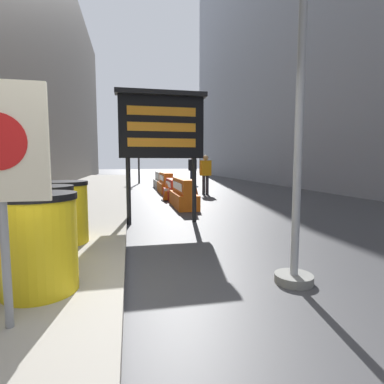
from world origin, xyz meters
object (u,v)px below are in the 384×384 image
(traffic_cone_near, at_px, (163,184))
(traffic_light_near_curb, at_px, (138,142))
(traffic_cone_far, at_px, (167,191))
(pedestrian_passerby, at_px, (205,171))
(jersey_barrier_orange_far, at_px, (183,194))
(pedestrian_worker, at_px, (193,168))
(jersey_barrier_orange_near, at_px, (166,184))
(message_board, at_px, (162,127))
(barrel_drum_foreground, at_px, (39,243))
(jersey_barrier_white, at_px, (160,181))
(barrel_drum_middle, at_px, (44,224))
(jersey_barrier_red_striped, at_px, (173,190))
(barrel_drum_back, at_px, (64,212))
(traffic_cone_mid, at_px, (194,188))

(traffic_cone_near, bearing_deg, traffic_light_near_curb, 103.98)
(traffic_cone_far, height_order, pedestrian_passerby, pedestrian_passerby)
(jersey_barrier_orange_far, xyz_separation_m, pedestrian_worker, (2.22, 9.12, 0.68))
(jersey_barrier_orange_far, relative_size, pedestrian_passerby, 1.22)
(jersey_barrier_orange_near, distance_m, traffic_light_near_curb, 6.62)
(traffic_cone_far, bearing_deg, pedestrian_passerby, 42.69)
(message_board, xyz_separation_m, traffic_cone_far, (0.60, 3.98, -1.83))
(barrel_drum_foreground, distance_m, traffic_cone_near, 12.68)
(jersey_barrier_white, height_order, traffic_cone_near, jersey_barrier_white)
(barrel_drum_middle, distance_m, jersey_barrier_red_striped, 7.87)
(jersey_barrier_white, distance_m, traffic_cone_near, 0.78)
(message_board, xyz_separation_m, jersey_barrier_orange_near, (0.92, 6.95, -1.77))
(message_board, height_order, jersey_barrier_orange_far, message_board)
(barrel_drum_middle, height_order, traffic_cone_near, barrel_drum_middle)
(jersey_barrier_orange_far, relative_size, traffic_light_near_curb, 0.55)
(barrel_drum_back, bearing_deg, jersey_barrier_red_striped, 67.93)
(traffic_cone_near, bearing_deg, message_board, -96.51)
(barrel_drum_back, xyz_separation_m, pedestrian_passerby, (4.20, 7.64, 0.37))
(barrel_drum_back, height_order, pedestrian_worker, pedestrian_worker)
(jersey_barrier_white, xyz_separation_m, traffic_cone_mid, (0.90, -4.58, -0.02))
(message_board, xyz_separation_m, pedestrian_worker, (3.13, 11.51, -1.11))
(barrel_drum_middle, bearing_deg, traffic_cone_far, 70.86)
(jersey_barrier_white, bearing_deg, traffic_cone_near, -84.63)
(traffic_cone_near, xyz_separation_m, pedestrian_passerby, (1.50, -2.94, 0.72))
(traffic_cone_near, height_order, traffic_cone_far, traffic_cone_far)
(barrel_drum_foreground, height_order, pedestrian_worker, pedestrian_worker)
(jersey_barrier_orange_near, bearing_deg, barrel_drum_back, -106.50)
(jersey_barrier_orange_near, bearing_deg, traffic_cone_far, -96.10)
(jersey_barrier_orange_far, distance_m, traffic_cone_far, 1.62)
(message_board, height_order, traffic_cone_mid, message_board)
(jersey_barrier_orange_far, bearing_deg, barrel_drum_middle, -117.18)
(jersey_barrier_red_striped, distance_m, traffic_cone_near, 4.11)
(barrel_drum_foreground, relative_size, barrel_drum_middle, 1.00)
(barrel_drum_middle, distance_m, jersey_barrier_orange_near, 10.16)
(barrel_drum_foreground, height_order, barrel_drum_back, same)
(pedestrian_worker, bearing_deg, jersey_barrier_orange_near, -151.70)
(jersey_barrier_red_striped, bearing_deg, barrel_drum_middle, -109.94)
(jersey_barrier_orange_near, relative_size, pedestrian_worker, 1.13)
(message_board, xyz_separation_m, jersey_barrier_orange_far, (0.92, 2.39, -1.78))
(jersey_barrier_orange_near, bearing_deg, message_board, -97.50)
(jersey_barrier_orange_far, height_order, traffic_cone_mid, jersey_barrier_orange_far)
(barrel_drum_middle, xyz_separation_m, pedestrian_worker, (4.90, 14.35, 0.43))
(barrel_drum_middle, bearing_deg, jersey_barrier_red_striped, 70.06)
(message_board, bearing_deg, traffic_cone_near, 83.49)
(barrel_drum_middle, distance_m, message_board, 3.68)
(traffic_cone_mid, bearing_deg, traffic_light_near_curb, 103.15)
(barrel_drum_back, relative_size, traffic_light_near_curb, 0.26)
(jersey_barrier_red_striped, relative_size, traffic_cone_mid, 2.24)
(traffic_cone_near, height_order, traffic_cone_mid, traffic_cone_mid)
(barrel_drum_foreground, distance_m, traffic_cone_far, 8.04)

